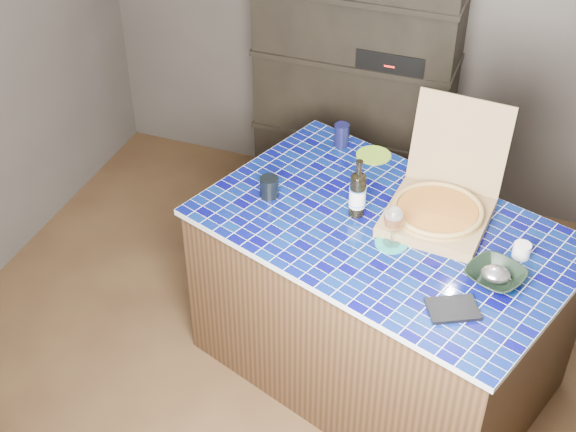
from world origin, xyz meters
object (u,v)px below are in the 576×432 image
at_px(pizza_box, 439,206).
at_px(mead_bottle, 358,194).
at_px(kitchen_island, 379,300).
at_px(wine_glass, 394,219).
at_px(bowl, 495,276).
at_px(dvd_case, 453,309).

xyz_separation_m(pizza_box, mead_bottle, (-0.37, -0.10, 0.05)).
bearing_deg(kitchen_island, wine_glass, -44.75).
bearing_deg(mead_bottle, kitchen_island, -17.29).
bearing_deg(pizza_box, kitchen_island, -139.71).
xyz_separation_m(pizza_box, wine_glass, (-0.16, -0.26, 0.07)).
bearing_deg(mead_bottle, wine_glass, -37.16).
bearing_deg(pizza_box, mead_bottle, -159.94).
distance_m(mead_bottle, wine_glass, 0.26).
xyz_separation_m(kitchen_island, mead_bottle, (-0.16, 0.05, 0.58)).
distance_m(kitchen_island, bowl, 0.74).
height_order(kitchen_island, wine_glass, wine_glass).
height_order(pizza_box, wine_glass, pizza_box).
relative_size(pizza_box, dvd_case, 2.89).
bearing_deg(mead_bottle, bowl, -20.05).
relative_size(mead_bottle, bowl, 1.27).
relative_size(kitchen_island, mead_bottle, 6.53).
relative_size(pizza_box, wine_glass, 2.97).
xyz_separation_m(pizza_box, bowl, (0.31, -0.35, -0.04)).
bearing_deg(kitchen_island, bowl, -1.05).
distance_m(kitchen_island, mead_bottle, 0.60).
height_order(pizza_box, bowl, pizza_box).
xyz_separation_m(kitchen_island, dvd_case, (0.39, -0.44, 0.47)).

